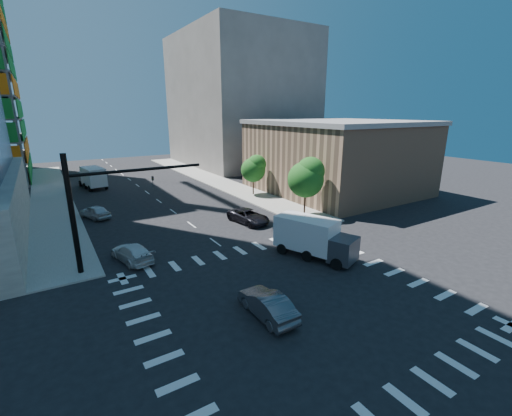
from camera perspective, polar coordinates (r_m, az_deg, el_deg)
ground at (r=23.48m, az=6.31°, el=-14.88°), size 160.00×160.00×0.00m
road_markings at (r=23.48m, az=6.31°, el=-14.87°), size 20.00×20.00×0.01m
sidewalk_ne at (r=62.27m, az=-7.48°, el=4.79°), size 5.00×60.00×0.15m
sidewalk_nw at (r=56.93m, az=-30.97°, el=1.57°), size 5.00×60.00×0.15m
commercial_building at (r=53.72m, az=13.11°, el=8.41°), size 20.50×22.50×10.60m
bg_building_ne at (r=81.09m, az=-2.75°, el=17.37°), size 24.00×30.00×28.00m
signal_mast_nw at (r=28.07m, az=-25.48°, el=0.98°), size 10.20×0.40×9.00m
tree_south at (r=39.63m, az=8.52°, el=5.16°), size 4.16×4.16×6.82m
tree_north at (r=49.50m, az=-0.29°, el=6.65°), size 3.54×3.52×5.78m
car_nb_far at (r=37.77m, az=-1.29°, el=-1.37°), size 3.26×5.69×1.49m
car_sb_near at (r=30.19m, az=-19.96°, el=-7.00°), size 3.02×5.25×1.43m
car_sb_mid at (r=43.51m, az=-25.25°, el=-0.57°), size 3.30×4.80×1.52m
car_sb_cross at (r=21.37m, az=1.87°, el=-15.77°), size 1.63×4.64×1.53m
box_truck_near at (r=29.23m, az=10.10°, el=-5.44°), size 4.74×6.81×3.29m
box_truck_far at (r=60.89m, az=-25.67°, el=4.45°), size 3.67×6.76×3.37m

